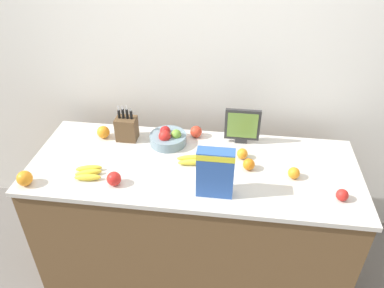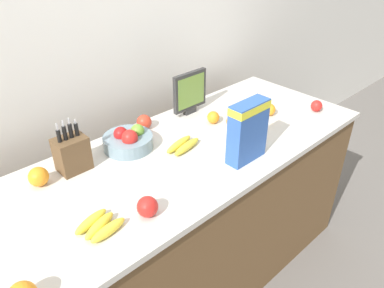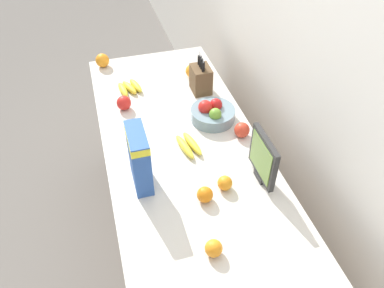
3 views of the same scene
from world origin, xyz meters
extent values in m
plane|color=slate|center=(0.00, 0.00, 0.00)|extent=(14.00, 14.00, 0.00)
cube|color=silver|center=(0.00, 0.61, 1.30)|extent=(9.00, 0.06, 2.60)
cube|color=brown|center=(0.00, 0.00, 0.44)|extent=(2.00, 0.77, 0.88)
cube|color=beige|center=(0.00, 0.00, 0.90)|extent=(2.03, 0.80, 0.03)
cube|color=brown|center=(-0.48, 0.23, 0.99)|extent=(0.14, 0.11, 0.16)
cylinder|color=black|center=(-0.52, 0.23, 1.10)|extent=(0.02, 0.02, 0.06)
cube|color=silver|center=(-0.52, 0.23, 1.14)|extent=(0.01, 0.00, 0.03)
cylinder|color=black|center=(-0.50, 0.23, 1.10)|extent=(0.02, 0.02, 0.06)
cube|color=silver|center=(-0.50, 0.23, 1.15)|extent=(0.01, 0.00, 0.03)
cylinder|color=black|center=(-0.47, 0.23, 1.10)|extent=(0.02, 0.02, 0.07)
cube|color=silver|center=(-0.47, 0.23, 1.15)|extent=(0.01, 0.00, 0.03)
cylinder|color=black|center=(-0.44, 0.23, 1.10)|extent=(0.02, 0.02, 0.06)
cube|color=silver|center=(-0.44, 0.23, 1.14)|extent=(0.01, 0.00, 0.02)
cube|color=#2D2D2D|center=(0.29, 0.29, 0.93)|extent=(0.08, 0.03, 0.03)
cube|color=#2D2D2D|center=(0.29, 0.29, 1.05)|extent=(0.23, 0.02, 0.22)
cube|color=olive|center=(0.29, 0.27, 1.05)|extent=(0.20, 0.00, 0.18)
cube|color=#2D56A8|center=(0.15, -0.25, 1.06)|extent=(0.20, 0.08, 0.29)
cube|color=yellow|center=(0.15, -0.25, 1.18)|extent=(0.20, 0.08, 0.04)
cylinder|color=gray|center=(-0.20, 0.21, 0.94)|extent=(0.24, 0.24, 0.07)
sphere|color=#6B9E33|center=(-0.14, 0.21, 0.99)|extent=(0.07, 0.07, 0.07)
sphere|color=red|center=(-0.22, 0.24, 0.99)|extent=(0.07, 0.07, 0.07)
sphere|color=red|center=(-0.21, 0.17, 0.99)|extent=(0.08, 0.08, 0.08)
ellipsoid|color=yellow|center=(-0.01, 0.04, 0.93)|extent=(0.19, 0.08, 0.04)
ellipsoid|color=yellow|center=(0.00, 0.00, 0.93)|extent=(0.19, 0.07, 0.04)
ellipsoid|color=yellow|center=(-0.62, -0.14, 0.93)|extent=(0.16, 0.08, 0.04)
ellipsoid|color=yellow|center=(-0.60, -0.19, 0.93)|extent=(0.16, 0.09, 0.04)
ellipsoid|color=yellow|center=(-0.59, -0.23, 0.93)|extent=(0.16, 0.06, 0.04)
sphere|color=red|center=(0.85, -0.21, 0.94)|extent=(0.07, 0.07, 0.07)
sphere|color=red|center=(-0.02, 0.32, 0.95)|extent=(0.08, 0.08, 0.08)
sphere|color=red|center=(-0.43, -0.24, 0.95)|extent=(0.08, 0.08, 0.08)
sphere|color=orange|center=(-0.65, 0.23, 0.95)|extent=(0.09, 0.09, 0.09)
sphere|color=orange|center=(0.60, -0.05, 0.95)|extent=(0.07, 0.07, 0.07)
sphere|color=orange|center=(0.30, 0.11, 0.94)|extent=(0.07, 0.07, 0.07)
sphere|color=orange|center=(-0.93, -0.31, 0.96)|extent=(0.09, 0.09, 0.09)
sphere|color=orange|center=(0.34, 0.00, 0.95)|extent=(0.07, 0.07, 0.07)
camera|label=1|loc=(0.23, -1.82, 2.33)|focal=35.00mm
camera|label=2|loc=(-1.05, -1.15, 1.90)|focal=35.00mm
camera|label=3|loc=(1.34, -0.35, 2.22)|focal=35.00mm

